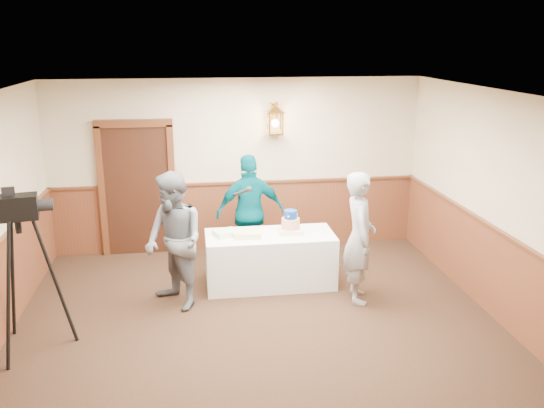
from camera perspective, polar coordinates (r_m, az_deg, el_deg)
The scene contains 10 objects.
ground at distance 6.63m, azimuth -0.66°, elevation -14.68°, with size 7.00×7.00×0.00m, color black.
room_shell at distance 6.42m, azimuth -1.71°, elevation -0.86°, with size 6.02×7.02×2.81m.
display_table at distance 8.20m, azimuth -0.20°, elevation -5.50°, with size 1.80×0.80×0.75m, color white.
tiered_cake at distance 8.10m, azimuth 1.85°, elevation -1.99°, with size 0.33×0.33×0.33m.
sheet_cake_yellow at distance 7.97m, azimuth -2.42°, elevation -2.99°, with size 0.37×0.28×0.08m, color #D6D480.
sheet_cake_green at distance 8.03m, azimuth -4.58°, elevation -2.89°, with size 0.31×0.25×0.07m, color #B7F2AB.
interviewer at distance 7.47m, azimuth -9.65°, elevation -3.67°, with size 1.58×1.10×1.79m.
baker at distance 7.64m, azimuth 8.64°, elevation -3.29°, with size 0.64×0.42×1.76m, color gray.
assistant_p at distance 8.65m, azimuth -2.17°, elevation -0.80°, with size 1.03×0.43×1.76m, color #004D57.
tv_camera_rig at distance 6.95m, azimuth -23.23°, elevation -7.12°, with size 0.71×0.66×1.80m.
Camera 1 is at (-0.73, -5.65, 3.40)m, focal length 38.00 mm.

